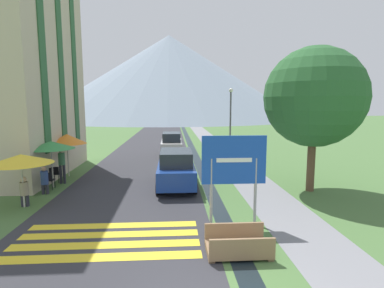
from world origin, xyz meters
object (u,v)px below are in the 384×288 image
cafe_chair_middle (49,179)px  person_seated_far (24,190)px  footbridge (238,245)px  parked_car_far (172,144)px  road_sign (234,167)px  person_seated_near (44,179)px  streetlamp (230,118)px  hotel_building (11,51)px  tree_by_path (314,97)px  cafe_chair_far_left (49,174)px  cafe_umbrella_front_yellow (21,159)px  person_standing_terrace (62,163)px  cafe_chair_far_right (56,173)px  parked_car_near (176,169)px  cafe_umbrella_rear_orange (67,139)px  cafe_umbrella_middle_green (51,145)px

cafe_chair_middle → person_seated_far: (0.01, -2.35, 0.15)m
footbridge → parked_car_far: parked_car_far is taller
road_sign → cafe_chair_middle: bearing=149.4°
cafe_chair_middle → person_seated_near: 0.74m
streetlamp → hotel_building: bearing=-164.6°
road_sign → tree_by_path: size_ratio=0.46×
cafe_chair_far_left → cafe_umbrella_front_yellow: 3.81m
parked_car_far → person_standing_terrace: size_ratio=2.27×
footbridge → person_seated_far: bearing=150.7°
footbridge → cafe_chair_middle: (-7.62, 6.62, 0.29)m
cafe_chair_far_right → person_seated_near: 2.06m
road_sign → cafe_chair_middle: 9.27m
person_seated_far → tree_by_path: 12.88m
hotel_building → cafe_chair_far_left: (2.56, -2.28, -6.41)m
cafe_chair_far_right → cafe_umbrella_front_yellow: 4.04m
footbridge → parked_car_far: bearing=96.6°
parked_car_near → cafe_umbrella_rear_orange: 6.67m
cafe_umbrella_front_yellow → person_seated_near: 2.13m
cafe_umbrella_front_yellow → streetlamp: 13.70m
cafe_chair_far_right → tree_by_path: size_ratio=0.13×
person_seated_far → footbridge: bearing=-29.3°
cafe_chair_far_left → cafe_umbrella_rear_orange: bearing=74.7°
cafe_umbrella_rear_orange → person_standing_terrace: size_ratio=1.33×
person_standing_terrace → cafe_umbrella_front_yellow: bearing=-93.4°
person_seated_far → person_seated_near: bearing=86.4°
person_standing_terrace → cafe_umbrella_rear_orange: bearing=98.6°
person_seated_near → person_standing_terrace: bearing=86.1°
streetlamp → parked_car_far: bearing=148.5°
parked_car_near → streetlamp: (3.95, 6.75, 2.15)m
cafe_chair_middle → streetlamp: size_ratio=0.17×
cafe_umbrella_middle_green → person_standing_terrace: 1.25m
road_sign → cafe_umbrella_middle_green: (-7.86, 5.10, 0.09)m
cafe_umbrella_rear_orange → person_seated_near: 3.72m
cafe_umbrella_front_yellow → person_seated_near: cafe_umbrella_front_yellow is taller
hotel_building → cafe_umbrella_middle_green: size_ratio=5.69×
hotel_building → footbridge: (10.59, -9.95, -6.69)m
hotel_building → cafe_chair_far_right: 7.27m
footbridge → cafe_chair_far_left: size_ratio=2.00×
hotel_building → person_seated_near: size_ratio=10.20×
cafe_umbrella_rear_orange → person_standing_terrace: bearing=-81.4°
parked_car_near → person_seated_far: (-6.01, -2.49, -0.24)m
parked_car_far → cafe_umbrella_rear_orange: 8.95m
streetlamp → parked_car_near: bearing=-120.3°
footbridge → person_seated_far: person_seated_far is taller
streetlamp → cafe_chair_middle: bearing=-145.3°
hotel_building → person_seated_far: size_ratio=10.77×
footbridge → cafe_umbrella_rear_orange: (-7.63, 9.35, 1.89)m
road_sign → footbridge: road_sign is taller
cafe_umbrella_front_yellow → cafe_umbrella_rear_orange: size_ratio=0.99×
cafe_umbrella_front_yellow → person_seated_far: (-0.01, 0.11, -1.26)m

